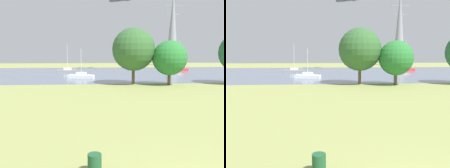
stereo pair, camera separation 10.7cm
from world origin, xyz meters
TOP-DOWN VIEW (x-y plane):
  - ground_plane at (0.00, 22.00)m, footprint 160.00×160.00m
  - litter_bin at (-3.78, 2.36)m, footprint 0.56×0.56m
  - water_surface at (0.00, 50.00)m, footprint 140.00×40.00m
  - sailboat_gray at (-9.65, 51.79)m, footprint 4.82×1.55m
  - sailboat_red at (18.38, 54.99)m, footprint 5.00×2.44m
  - sailboat_white at (-5.91, 38.92)m, footprint 5.02×2.56m
  - tree_mid_shore at (2.29, 29.53)m, footprint 6.37×6.37m
  - tree_east_near at (7.41, 28.25)m, footprint 5.06×5.06m
  - electricity_pylon at (24.81, 80.59)m, footprint 6.40×4.40m

SIDE VIEW (x-z plane):
  - ground_plane at x=0.00m, z-range 0.00..0.00m
  - water_surface at x=0.00m, z-range 0.00..0.02m
  - litter_bin at x=-3.78m, z-range 0.00..0.80m
  - sailboat_white at x=-5.91m, z-range -2.28..3.18m
  - sailboat_gray at x=-9.65m, z-range -2.94..3.86m
  - sailboat_red at x=18.38m, z-range -3.48..4.43m
  - tree_east_near at x=7.41m, z-range 0.71..7.22m
  - tree_mid_shore at x=2.29m, z-range 1.01..9.42m
  - electricity_pylon at x=24.81m, z-range 0.01..26.29m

